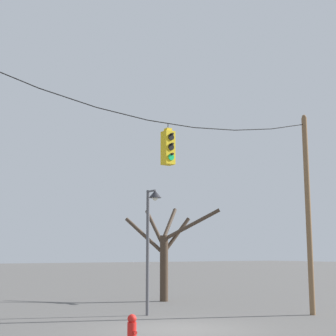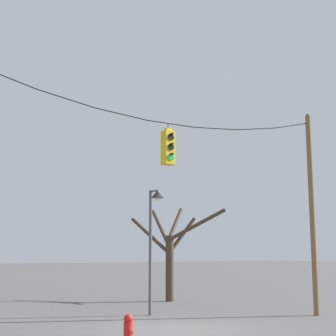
{
  "view_description": "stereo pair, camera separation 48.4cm",
  "coord_description": "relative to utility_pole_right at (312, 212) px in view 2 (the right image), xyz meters",
  "views": [
    {
      "loc": [
        -8.65,
        -12.97,
        2.2
      ],
      "look_at": [
        -0.13,
        0.32,
        4.82
      ],
      "focal_mm": 55.0,
      "sensor_mm": 36.0,
      "label": 1
    },
    {
      "loc": [
        -8.24,
        -13.23,
        2.2
      ],
      "look_at": [
        -0.13,
        0.32,
        4.82
      ],
      "focal_mm": 55.0,
      "sensor_mm": 36.0,
      "label": 2
    }
  ],
  "objects": [
    {
      "name": "traffic_light_near_left_pole",
      "position": [
        -6.2,
        0.0,
        1.76
      ],
      "size": [
        0.34,
        0.58,
        1.31
      ],
      "color": "yellow"
    },
    {
      "name": "utility_pole_right",
      "position": [
        0.0,
        0.0,
        0.0
      ],
      "size": [
        0.2,
        0.2,
        7.45
      ],
      "color": "brown",
      "rests_on": "ground_plane"
    },
    {
      "name": "fire_hydrant",
      "position": [
        -8.55,
        -2.06,
        -3.33
      ],
      "size": [
        0.22,
        0.3,
        0.75
      ],
      "color": "red",
      "rests_on": "ground_plane"
    },
    {
      "name": "span_wire",
      "position": [
        -6.07,
        0.0,
        2.81
      ],
      "size": [
        12.15,
        0.03,
        0.85
      ],
      "color": "black"
    },
    {
      "name": "ground_plane",
      "position": [
        -6.07,
        -0.32,
        -3.71
      ],
      "size": [
        200.0,
        200.0,
        0.0
      ],
      "primitive_type": "plane",
      "color": "#565451"
    },
    {
      "name": "street_lamp",
      "position": [
        -5.1,
        2.84,
        -0.4
      ],
      "size": [
        0.46,
        0.79,
        4.51
      ],
      "color": "#515156",
      "rests_on": "ground_plane"
    },
    {
      "name": "bare_tree",
      "position": [
        -1.54,
        7.49,
        -1.39
      ],
      "size": [
        3.33,
        3.72,
        4.39
      ],
      "color": "#423326",
      "rests_on": "ground_plane"
    }
  ]
}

